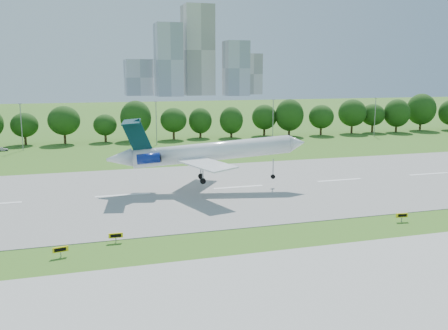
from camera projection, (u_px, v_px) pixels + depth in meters
ground at (144, 245)px, 58.37m from camera, size 600.00×600.00×0.00m
runway at (123, 195)px, 81.88m from camera, size 400.00×45.00×0.08m
taxiway at (175, 314)px, 41.42m from camera, size 400.00×23.00×0.08m
tree_line at (99, 121)px, 143.81m from camera, size 288.40×8.40×10.40m
light_poles at (91, 124)px, 133.65m from camera, size 175.90×0.25×12.19m
skyline at (194, 61)px, 449.02m from camera, size 127.00×52.00×80.00m
airliner at (202, 152)px, 84.82m from camera, size 34.26×24.62×10.97m
taxi_sign_left at (60, 250)px, 54.28m from camera, size 1.68×0.52×1.18m
taxi_sign_centre at (116, 236)px, 58.95m from camera, size 1.68×0.26×1.18m
taxi_sign_right at (402, 215)px, 67.34m from camera, size 1.68×0.41×1.17m
service_vehicle_b at (2, 149)px, 128.37m from camera, size 3.50×1.96×1.13m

